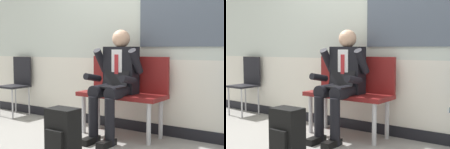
% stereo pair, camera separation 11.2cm
% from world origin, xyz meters
% --- Properties ---
extents(ground_plane, '(18.00, 18.00, 0.00)m').
position_xyz_m(ground_plane, '(0.00, 0.00, 0.00)').
color(ground_plane, gray).
extents(station_wall, '(6.88, 0.16, 2.94)m').
position_xyz_m(station_wall, '(0.01, 0.55, 1.46)').
color(station_wall, beige).
rests_on(station_wall, ground).
extents(bench_with_person, '(1.06, 0.42, 0.95)m').
position_xyz_m(bench_with_person, '(-0.01, 0.27, 0.56)').
color(bench_with_person, maroon).
rests_on(bench_with_person, ground).
extents(person_seated, '(0.57, 0.70, 1.26)m').
position_xyz_m(person_seated, '(-0.01, 0.07, 0.68)').
color(person_seated, black).
rests_on(person_seated, ground).
extents(backpack, '(0.30, 0.25, 0.47)m').
position_xyz_m(backpack, '(-0.07, -0.75, 0.23)').
color(backpack, black).
rests_on(backpack, ground).
extents(folding_chair, '(0.38, 0.38, 0.91)m').
position_xyz_m(folding_chair, '(-2.01, 0.33, 0.55)').
color(folding_chair, black).
rests_on(folding_chair, ground).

